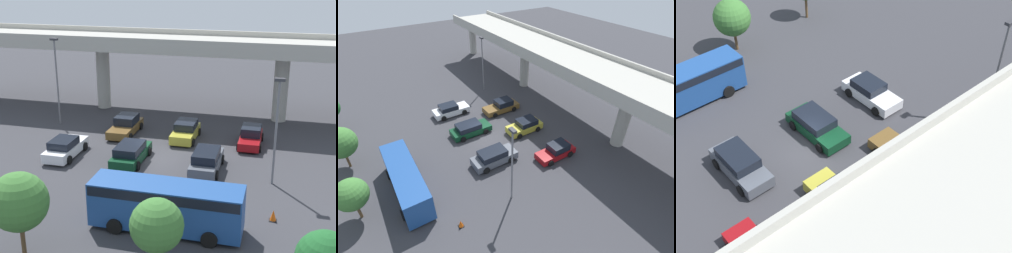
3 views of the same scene
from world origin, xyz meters
The scene contains 11 objects.
ground_plane centered at (0.00, 0.00, 0.00)m, with size 117.08×117.08×0.00m, color #38383D.
highway_overpass centered at (0.00, 12.24, 6.63)m, with size 56.03×7.50×8.04m.
parked_car_0 centered at (-6.96, -1.32, 0.72)m, with size 2.15×4.69×1.54m.
parked_car_1 centered at (-4.12, 4.94, 0.73)m, with size 2.18×4.84×1.62m.
parked_car_2 centered at (-1.58, -1.06, 0.73)m, with size 2.24×4.77×1.49m.
parked_car_3 centered at (1.43, 4.84, 0.75)m, with size 2.13×4.35×1.58m.
parked_car_4 centered at (4.36, -1.23, 0.80)m, with size 2.15×4.73×1.64m.
parked_car_5 centered at (7.05, 4.88, 0.73)m, with size 1.99×4.35×1.59m.
shuttle_bus centered at (3.56, -9.84, 1.70)m, with size 8.73×2.61×2.84m.
lamp_post_mid_lot centered at (-11.14, 5.97, 4.77)m, with size 0.70×0.35×8.16m.
tree_front_centre centered at (-3.09, -14.02, 3.04)m, with size 3.11×3.11×4.60m.
Camera 3 is at (12.72, 18.28, 21.97)m, focal length 50.00 mm.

